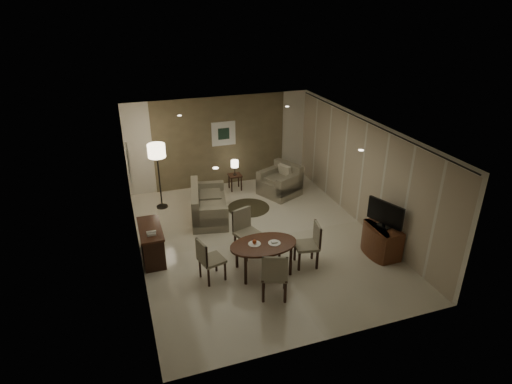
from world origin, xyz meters
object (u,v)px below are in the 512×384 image
object	(u,v)px
console_desk	(152,243)
chair_right	(306,245)
dining_table	(263,258)
chair_far	(248,234)
sofa	(209,203)
tv_cabinet	(382,240)
armchair	(280,180)
chair_near	(274,273)
chair_left	(212,259)
side_table	(235,182)
floor_lamp	(159,177)

from	to	relation	value
console_desk	chair_right	world-z (taller)	chair_right
dining_table	chair_far	size ratio (longest dim) A/B	1.35
chair_right	sofa	distance (m)	3.17
console_desk	tv_cabinet	xyz separation A→B (m)	(4.89, -1.50, -0.03)
armchair	dining_table	bearing A→B (deg)	-51.79
chair_near	armchair	size ratio (longest dim) A/B	1.04
chair_left	sofa	xyz separation A→B (m)	(0.55, 2.65, -0.05)
chair_near	chair_far	size ratio (longest dim) A/B	0.99
chair_left	console_desk	bearing A→B (deg)	27.31
chair_near	armchair	distance (m)	4.64
chair_right	armchair	world-z (taller)	chair_right
dining_table	chair_right	world-z (taller)	chair_right
chair_far	side_table	distance (m)	3.55
sofa	tv_cabinet	bearing A→B (deg)	-121.58
console_desk	chair_right	distance (m)	3.38
console_desk	sofa	size ratio (longest dim) A/B	0.68
chair_left	sofa	bearing A→B (deg)	-26.66
dining_table	side_table	distance (m)	4.24
chair_far	armchair	bearing A→B (deg)	36.73
console_desk	sofa	distance (m)	2.19
dining_table	chair_left	world-z (taller)	chair_left
chair_far	sofa	size ratio (longest dim) A/B	0.59
chair_left	side_table	xyz separation A→B (m)	(1.68, 4.12, -0.23)
chair_far	chair_left	bearing A→B (deg)	-165.94
floor_lamp	sofa	bearing A→B (deg)	-41.29
dining_table	chair_right	xyz separation A→B (m)	(0.95, -0.07, 0.16)
tv_cabinet	chair_far	distance (m)	3.00
chair_near	console_desk	bearing A→B (deg)	-24.31
armchair	side_table	distance (m)	1.37
armchair	sofa	bearing A→B (deg)	-97.75
chair_right	armchair	distance (m)	3.60
tv_cabinet	armchair	size ratio (longest dim) A/B	0.90
dining_table	chair_right	size ratio (longest dim) A/B	1.45
chair_left	chair_right	bearing A→B (deg)	-109.28
sofa	armchair	world-z (taller)	armchair
armchair	tv_cabinet	bearing A→B (deg)	-9.80
chair_right	side_table	distance (m)	4.29
chair_near	floor_lamp	bearing A→B (deg)	-50.08
side_table	chair_left	bearing A→B (deg)	-112.25
dining_table	floor_lamp	size ratio (longest dim) A/B	0.78
chair_far	console_desk	bearing A→B (deg)	145.94
dining_table	chair_right	bearing A→B (deg)	-4.25
side_table	chair_far	bearing A→B (deg)	-101.49
chair_far	armchair	size ratio (longest dim) A/B	1.05
tv_cabinet	floor_lamp	size ratio (longest dim) A/B	0.49
console_desk	chair_near	distance (m)	2.96
chair_near	chair_left	size ratio (longest dim) A/B	1.10
dining_table	chair_near	world-z (taller)	chair_near
floor_lamp	tv_cabinet	bearing A→B (deg)	-42.06
tv_cabinet	chair_right	world-z (taller)	chair_right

